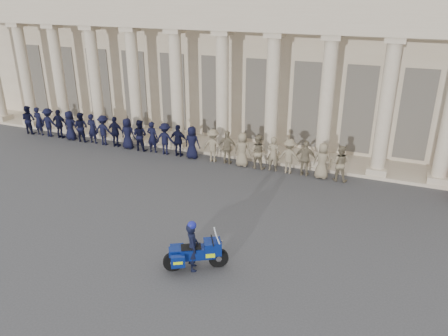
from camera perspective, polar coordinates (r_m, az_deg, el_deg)
The scene contains 5 objects.
ground at distance 16.18m, azimuth -6.95°, elevation -8.00°, with size 90.00×90.00×0.00m, color #38383A.
building at distance 27.94m, azimuth 7.86°, elevation 14.83°, with size 40.00×12.50×9.00m.
officer_rank at distance 23.14m, azimuth -8.01°, elevation 3.85°, with size 19.14×0.64×1.69m.
motorcycle at distance 13.80m, azimuth -3.63°, elevation -10.99°, with size 1.83×1.36×1.32m.
rider at distance 13.64m, azimuth -4.14°, elevation -10.06°, with size 0.63×0.70×1.69m.
Camera 1 is at (7.07, -12.04, 8.18)m, focal length 35.00 mm.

